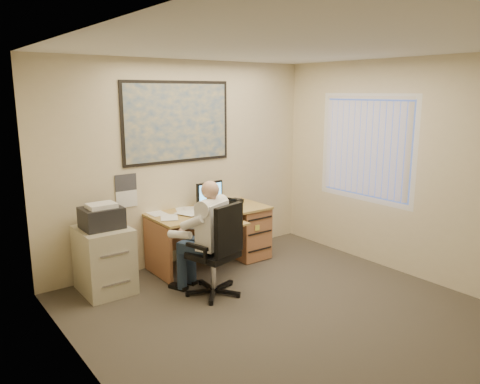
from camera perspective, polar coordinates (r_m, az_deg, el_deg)
room_shell at (r=4.54m, az=7.39°, el=0.07°), size 4.00×4.50×2.70m
desk at (r=6.50m, az=-1.27°, el=-4.42°), size 1.60×0.97×1.09m
world_map at (r=6.21m, az=-7.63°, el=8.43°), size 1.56×0.03×1.06m
wall_calendar at (r=6.00m, az=-13.70°, el=0.14°), size 0.28×0.01×0.42m
window_blinds at (r=6.49m, az=15.08°, el=5.17°), size 0.06×1.40×1.30m
filing_cabinet at (r=5.68m, az=-16.25°, el=-7.24°), size 0.55×0.66×1.06m
office_chair at (r=5.39m, az=-3.09°, el=-9.36°), size 0.79×0.79×1.09m
person at (r=5.34m, az=-3.49°, el=-5.63°), size 0.81×0.92×1.33m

